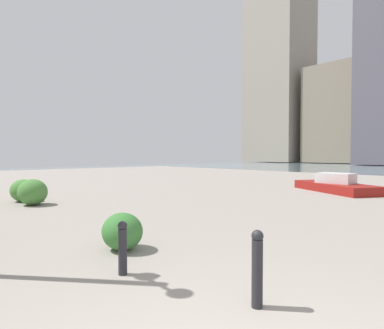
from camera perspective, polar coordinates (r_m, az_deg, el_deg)
building_annex at (r=76.58m, az=25.82°, el=7.93°), size 12.27×15.06×20.21m
building_highrise at (r=81.77m, az=15.51°, el=14.24°), size 12.69×12.58×38.79m
bollard_near at (r=3.63m, az=11.69°, el=-17.67°), size 0.13×0.13×0.84m
bollard_mid at (r=4.56m, az=-12.41°, el=-14.29°), size 0.13×0.13×0.74m
shrub_low at (r=11.57m, az=-26.83°, el=-4.47°), size 1.00×0.90×0.85m
shrub_round at (r=12.59m, az=-28.20°, el=-4.15°), size 0.92×0.83×0.78m
shrub_wide at (r=5.69m, az=-12.47°, el=-11.71°), size 0.75×0.68×0.64m
boat at (r=15.48m, az=24.49°, el=-3.70°), size 4.32×3.35×0.95m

